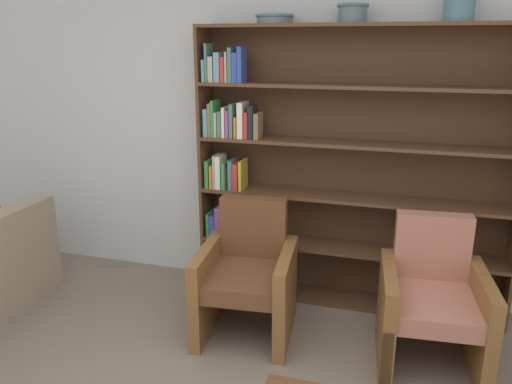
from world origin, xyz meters
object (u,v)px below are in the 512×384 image
(armchair_cushioned, at_px, (432,302))
(bowl_cream, at_px, (353,12))
(armchair_leather, at_px, (247,277))
(bowl_slate, at_px, (275,18))
(vase_tall, at_px, (459,6))
(bookshelf, at_px, (325,171))

(armchair_cushioned, bearing_deg, bowl_cream, -47.60)
(armchair_leather, distance_m, armchair_cushioned, 1.23)
(bowl_slate, xyz_separation_m, armchair_cushioned, (1.21, -0.61, -1.75))
(vase_tall, bearing_deg, bowl_cream, 180.00)
(bowl_slate, xyz_separation_m, vase_tall, (1.23, 0.00, 0.06))
(bowl_cream, bearing_deg, bowl_slate, -180.00)
(bookshelf, bearing_deg, armchair_cushioned, -38.07)
(armchair_leather, relative_size, armchair_cushioned, 1.00)
(bookshelf, bearing_deg, bowl_slate, -176.54)
(armchair_leather, bearing_deg, armchair_cushioned, 174.43)
(bowl_slate, xyz_separation_m, bowl_cream, (0.55, 0.00, 0.03))
(bowl_slate, height_order, vase_tall, vase_tall)
(armchair_cushioned, bearing_deg, armchair_leather, -5.05)
(bowl_slate, xyz_separation_m, armchair_leather, (-0.02, -0.61, -1.75))
(bookshelf, height_order, bowl_cream, bowl_cream)
(bowl_cream, relative_size, armchair_leather, 0.24)
(armchair_leather, bearing_deg, bowl_slate, -97.51)
(bowl_cream, relative_size, vase_tall, 0.98)
(bowl_cream, xyz_separation_m, armchair_leather, (-0.57, -0.61, -1.78))
(bookshelf, bearing_deg, bowl_cream, -9.57)
(bowl_slate, relative_size, armchair_leather, 0.30)
(bowl_cream, xyz_separation_m, armchair_cushioned, (0.66, -0.61, -1.78))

